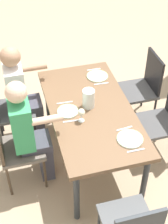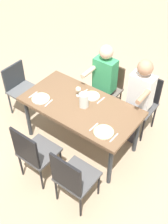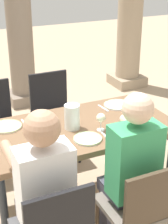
# 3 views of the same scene
# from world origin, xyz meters

# --- Properties ---
(ground_plane) EXTENTS (16.00, 16.00, 0.00)m
(ground_plane) POSITION_xyz_m (0.00, 0.00, 0.00)
(ground_plane) COLOR tan
(dining_table) EXTENTS (1.63, 0.85, 0.76)m
(dining_table) POSITION_xyz_m (0.00, 0.00, 0.69)
(dining_table) COLOR brown
(dining_table) RESTS_ON ground
(chair_west_north) EXTENTS (0.44, 0.44, 0.93)m
(chair_west_north) POSITION_xyz_m (-0.54, 0.85, 0.53)
(chair_west_north) COLOR #4F4F50
(chair_west_north) RESTS_ON ground
(chair_west_south) EXTENTS (0.44, 0.44, 0.92)m
(chair_west_south) POSITION_xyz_m (-0.54, -0.85, 0.54)
(chair_west_south) COLOR #4F4F50
(chair_west_south) RESTS_ON ground
(chair_mid_north) EXTENTS (0.44, 0.44, 0.94)m
(chair_mid_north) POSITION_xyz_m (0.09, 0.85, 0.53)
(chair_mid_north) COLOR #4F4F50
(chair_mid_north) RESTS_ON ground
(chair_mid_south) EXTENTS (0.44, 0.44, 0.87)m
(chair_mid_south) POSITION_xyz_m (0.09, -0.84, 0.52)
(chair_mid_south) COLOR #6A6158
(chair_mid_south) RESTS_ON ground
(chair_head_east) EXTENTS (0.44, 0.44, 0.86)m
(chair_head_east) POSITION_xyz_m (1.23, 0.00, 0.51)
(chair_head_east) COLOR #5B5E61
(chair_head_east) RESTS_ON ground
(diner_woman_green) EXTENTS (0.35, 0.49, 1.31)m
(diner_woman_green) POSITION_xyz_m (0.09, -0.67, 0.70)
(diner_woman_green) COLOR #3F3F4C
(diner_woman_green) RESTS_ON ground
(diner_man_white) EXTENTS (0.35, 0.50, 1.31)m
(diner_man_white) POSITION_xyz_m (-0.54, -0.66, 0.71)
(diner_man_white) COLOR #3F3F4C
(diner_man_white) RESTS_ON ground
(plate_0) EXTENTS (0.26, 0.26, 0.02)m
(plate_0) POSITION_xyz_m (-0.54, 0.24, 0.77)
(plate_0) COLOR silver
(plate_0) RESTS_ON dining_table
(fork_0) EXTENTS (0.02, 0.17, 0.01)m
(fork_0) POSITION_xyz_m (-0.69, 0.24, 0.77)
(fork_0) COLOR silver
(fork_0) RESTS_ON dining_table
(spoon_0) EXTENTS (0.02, 0.17, 0.01)m
(spoon_0) POSITION_xyz_m (-0.39, 0.24, 0.77)
(spoon_0) COLOR silver
(spoon_0) RESTS_ON dining_table
(plate_1) EXTENTS (0.23, 0.23, 0.02)m
(plate_1) POSITION_xyz_m (-0.02, -0.24, 0.77)
(plate_1) COLOR white
(plate_1) RESTS_ON dining_table
(wine_glass_1) EXTENTS (0.08, 0.08, 0.15)m
(wine_glass_1) POSITION_xyz_m (0.15, -0.14, 0.87)
(wine_glass_1) COLOR white
(wine_glass_1) RESTS_ON dining_table
(fork_1) EXTENTS (0.02, 0.17, 0.01)m
(fork_1) POSITION_xyz_m (-0.17, -0.24, 0.77)
(fork_1) COLOR silver
(fork_1) RESTS_ON dining_table
(spoon_1) EXTENTS (0.03, 0.17, 0.01)m
(spoon_1) POSITION_xyz_m (0.13, -0.24, 0.77)
(spoon_1) COLOR silver
(spoon_1) RESTS_ON dining_table
(plate_2) EXTENTS (0.25, 0.25, 0.02)m
(plate_2) POSITION_xyz_m (0.52, 0.24, 0.77)
(plate_2) COLOR white
(plate_2) RESTS_ON dining_table
(fork_2) EXTENTS (0.03, 0.17, 0.01)m
(fork_2) POSITION_xyz_m (0.37, 0.24, 0.77)
(fork_2) COLOR silver
(fork_2) RESTS_ON dining_table
(spoon_2) EXTENTS (0.02, 0.17, 0.01)m
(spoon_2) POSITION_xyz_m (0.67, 0.24, 0.77)
(spoon_2) COLOR silver
(spoon_2) RESTS_ON dining_table
(water_pitcher) EXTENTS (0.13, 0.13, 0.21)m
(water_pitcher) POSITION_xyz_m (-0.05, -0.01, 0.86)
(water_pitcher) COLOR white
(water_pitcher) RESTS_ON dining_table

